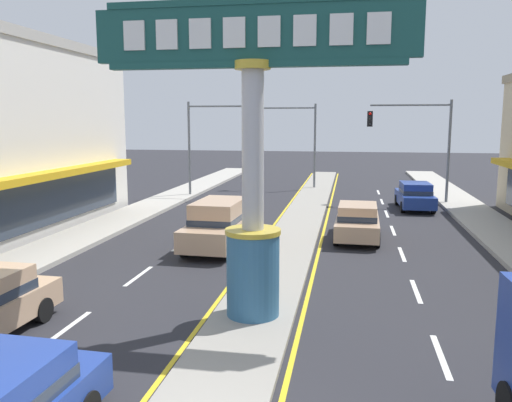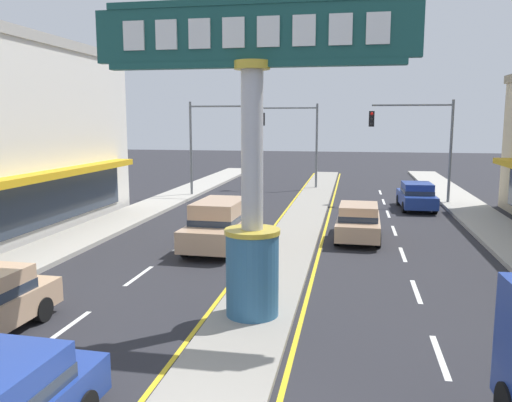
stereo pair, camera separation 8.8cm
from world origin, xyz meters
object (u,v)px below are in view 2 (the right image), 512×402
(district_sign, at_px, (252,164))
(sedan_near_right_lane, at_px, (358,221))
(traffic_light_left_side, at_px, (217,132))
(sedan_mid_left_lane, at_px, (417,196))
(traffic_light_right_side, at_px, (420,133))
(suv_far_left_oncoming, at_px, (219,224))
(traffic_light_median_far, at_px, (296,132))

(district_sign, height_order, sedan_near_right_lane, district_sign)
(traffic_light_left_side, bearing_deg, sedan_mid_left_lane, -11.33)
(sedan_near_right_lane, height_order, sedan_mid_left_lane, same)
(district_sign, bearing_deg, traffic_light_right_side, 72.59)
(sedan_mid_left_lane, distance_m, suv_far_left_oncoming, 14.00)
(district_sign, height_order, traffic_light_left_side, district_sign)
(traffic_light_median_far, bearing_deg, sedan_near_right_lane, -74.77)
(traffic_light_median_far, distance_m, sedan_mid_left_lane, 11.51)
(district_sign, bearing_deg, sedan_near_right_lane, 74.50)
(traffic_light_left_side, relative_size, suv_far_left_oncoming, 1.33)
(traffic_light_right_side, xyz_separation_m, traffic_light_median_far, (-8.01, 5.91, -0.05))
(traffic_light_left_side, xyz_separation_m, sedan_mid_left_lane, (12.27, -2.46, -3.46))
(traffic_light_median_far, bearing_deg, district_sign, -86.19)
(traffic_light_left_side, distance_m, traffic_light_right_side, 12.57)
(sedan_mid_left_lane, xyz_separation_m, suv_far_left_oncoming, (-8.68, -10.98, 0.20))
(sedan_near_right_lane, relative_size, suv_far_left_oncoming, 0.93)
(district_sign, bearing_deg, suv_far_left_oncoming, 110.70)
(suv_far_left_oncoming, bearing_deg, district_sign, -69.30)
(district_sign, height_order, traffic_light_median_far, district_sign)
(traffic_light_left_side, bearing_deg, traffic_light_median_far, 49.75)
(sedan_near_right_lane, bearing_deg, district_sign, -105.50)
(district_sign, height_order, traffic_light_right_side, district_sign)
(traffic_light_left_side, distance_m, suv_far_left_oncoming, 14.29)
(district_sign, distance_m, traffic_light_right_side, 20.98)
(traffic_light_left_side, bearing_deg, traffic_light_right_side, -2.45)
(district_sign, xyz_separation_m, traffic_light_right_side, (6.28, 20.02, 0.31))
(traffic_light_right_side, relative_size, sedan_near_right_lane, 1.43)
(sedan_near_right_lane, bearing_deg, traffic_light_right_side, 70.84)
(sedan_near_right_lane, bearing_deg, traffic_light_left_side, 129.55)
(district_sign, relative_size, traffic_light_median_far, 1.24)
(traffic_light_median_far, height_order, sedan_mid_left_lane, traffic_light_median_far)
(sedan_mid_left_lane, bearing_deg, traffic_light_left_side, 168.67)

